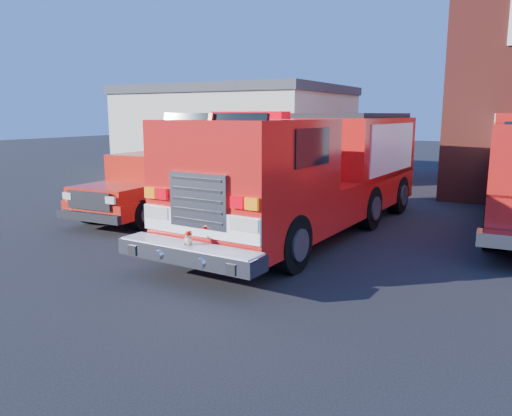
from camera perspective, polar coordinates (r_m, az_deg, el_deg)
The scene contains 4 objects.
ground at distance 10.50m, azimuth 3.22°, elevation -5.92°, with size 100.00×100.00×0.00m, color black.
side_building at distance 25.81m, azimuth -2.03°, elevation 8.93°, with size 10.20×8.20×4.35m.
fire_engine at distance 12.78m, azimuth 6.59°, elevation 4.25°, with size 3.22×10.02×3.05m.
pickup_truck at distance 15.24m, azimuth -11.22°, elevation 2.50°, with size 2.28×5.77×1.86m.
Camera 1 is at (4.40, -9.05, 3.00)m, focal length 35.00 mm.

